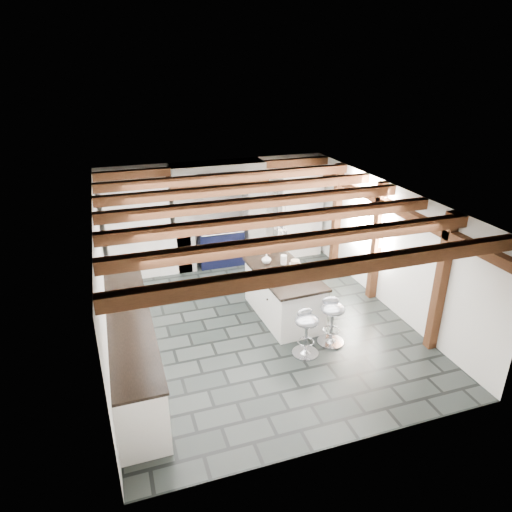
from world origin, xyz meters
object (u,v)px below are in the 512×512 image
object	(u,v)px
kitchen_island	(283,294)
bar_stool_near	(332,316)
range_cooker	(220,244)
bar_stool_far	(306,327)

from	to	relation	value
kitchen_island	bar_stool_near	xyz separation A→B (m)	(0.43, -1.05, 0.06)
bar_stool_near	range_cooker	bearing A→B (deg)	126.29
kitchen_island	bar_stool_far	xyz separation A→B (m)	(-0.10, -1.21, 0.04)
range_cooker	bar_stool_far	distance (m)	3.84
kitchen_island	bar_stool_far	world-z (taller)	kitchen_island
kitchen_island	range_cooker	bearing A→B (deg)	98.05
range_cooker	kitchen_island	world-z (taller)	kitchen_island
range_cooker	kitchen_island	bearing A→B (deg)	-79.02
range_cooker	bar_stool_near	world-z (taller)	range_cooker
bar_stool_near	bar_stool_far	world-z (taller)	bar_stool_near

